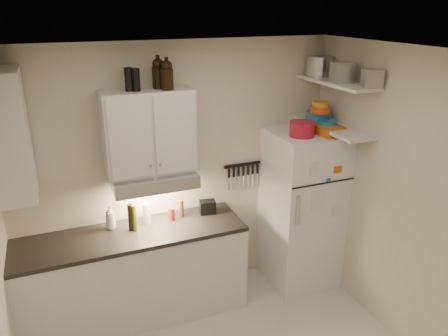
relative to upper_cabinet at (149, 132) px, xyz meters
name	(u,v)px	position (x,y,z in m)	size (l,w,h in m)	color
ceiling	(242,55)	(0.30, -1.33, 0.78)	(3.20, 3.00, 0.02)	white
back_wall	(178,175)	(0.30, 0.18, -0.53)	(3.20, 0.02, 2.60)	beige
right_wall	(417,210)	(1.91, -1.33, -0.53)	(0.02, 3.00, 2.60)	beige
base_cabinet	(135,277)	(-0.25, -0.14, -1.39)	(2.10, 0.60, 0.88)	silver
countertop	(131,235)	(-0.25, -0.14, -0.93)	(2.10, 0.62, 0.04)	black
upper_cabinet	(149,132)	(0.00, 0.00, 0.00)	(0.80, 0.33, 0.75)	silver
side_cabinet	(5,136)	(-1.14, -0.14, 0.12)	(0.33, 0.55, 1.00)	silver
range_hood	(153,179)	(0.00, -0.06, -0.44)	(0.76, 0.46, 0.12)	silver
fridge	(302,209)	(1.55, -0.18, -0.98)	(0.70, 0.68, 1.70)	white
shelf_hi	(337,82)	(1.75, -0.31, 0.38)	(0.30, 0.95, 0.03)	silver
shelf_lo	(333,127)	(1.75, -0.31, -0.07)	(0.30, 0.95, 0.03)	silver
knife_strip	(243,165)	(1.00, 0.15, -0.51)	(0.42, 0.02, 0.03)	black
dutch_oven	(302,129)	(1.42, -0.28, -0.05)	(0.24, 0.24, 0.14)	#A81329
book_stack	(328,130)	(1.69, -0.33, -0.08)	(0.22, 0.28, 0.09)	#C46218
spice_jar	(311,127)	(1.58, -0.20, -0.07)	(0.06, 0.06, 0.11)	silver
stock_pot	(319,66)	(1.77, 0.01, 0.49)	(0.27, 0.27, 0.19)	silver
tin_a	(342,72)	(1.74, -0.40, 0.48)	(0.18, 0.16, 0.18)	#AAAAAD
tin_b	(372,78)	(1.82, -0.71, 0.47)	(0.16, 0.16, 0.16)	#AAAAAD
bowl_teal	(318,116)	(1.72, -0.09, 0.00)	(0.25, 0.25, 0.10)	#1B6B99
bowl_orange	(320,110)	(1.70, -0.15, 0.08)	(0.20, 0.20, 0.06)	#D34213
bowl_yellow	(320,104)	(1.70, -0.15, 0.14)	(0.16, 0.16, 0.05)	#C28D22
plates	(327,123)	(1.71, -0.27, -0.02)	(0.21, 0.21, 0.05)	#1B6B99
growler_a	(158,73)	(0.12, 0.02, 0.51)	(0.11, 0.11, 0.26)	black
growler_b	(167,75)	(0.17, -0.07, 0.50)	(0.11, 0.11, 0.26)	black
thermos_a	(136,80)	(-0.09, -0.04, 0.47)	(0.07, 0.07, 0.19)	black
thermos_b	(129,79)	(-0.15, -0.01, 0.47)	(0.07, 0.07, 0.20)	black
soap_bottle	(110,216)	(-0.41, 0.02, -0.77)	(0.10, 0.10, 0.27)	silver
pepper_mill	(181,208)	(0.28, 0.02, -0.82)	(0.05, 0.05, 0.17)	brown
oil_bottle	(135,218)	(-0.20, -0.10, -0.78)	(0.05, 0.05, 0.26)	#5A6B1A
vinegar_bottle	(131,217)	(-0.23, -0.08, -0.77)	(0.05, 0.05, 0.26)	black
clear_bottle	(147,213)	(-0.07, 0.00, -0.80)	(0.07, 0.07, 0.20)	silver
red_jar	(171,214)	(0.17, -0.02, -0.84)	(0.06, 0.06, 0.13)	#A81329
caddy	(208,207)	(0.54, -0.02, -0.84)	(0.16, 0.11, 0.13)	black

